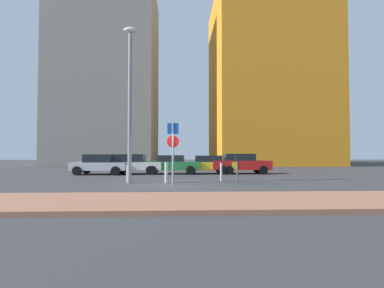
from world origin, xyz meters
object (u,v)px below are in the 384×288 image
object	(u,v)px
parked_car_white	(135,164)
parking_sign_post	(173,145)
traffic_bollard_near	(128,174)
parked_car_silver	(100,164)
parked_car_yellow	(209,164)
traffic_bollard_mid	(166,173)
parked_car_red	(240,163)
parking_meter	(237,166)
street_lamp	(130,92)
traffic_bollard_far	(221,172)
parked_car_green	(171,164)

from	to	relation	value
parked_car_white	parking_sign_post	world-z (taller)	parking_sign_post
traffic_bollard_near	parked_car_silver	bearing A→B (deg)	117.16
parked_car_yellow	parking_sign_post	distance (m)	8.39
parked_car_silver	traffic_bollard_mid	bearing A→B (deg)	-51.94
parking_sign_post	traffic_bollard_mid	size ratio (longest dim) A/B	2.84
parked_car_red	traffic_bollard_near	distance (m)	9.69
parking_meter	street_lamp	world-z (taller)	street_lamp
parked_car_silver	parking_sign_post	world-z (taller)	parking_sign_post
parked_car_white	traffic_bollard_mid	bearing A→B (deg)	-69.03
parked_car_yellow	traffic_bollard_far	world-z (taller)	parked_car_yellow
parked_car_red	parked_car_white	bearing A→B (deg)	179.62
parked_car_green	parked_car_yellow	bearing A→B (deg)	1.52
parking_sign_post	traffic_bollard_near	xyz separation A→B (m)	(-2.46, 1.57, -1.47)
parked_car_green	parking_meter	bearing A→B (deg)	-66.57
parked_car_silver	traffic_bollard_far	bearing A→B (deg)	-34.54
parked_car_white	parked_car_yellow	size ratio (longest dim) A/B	0.98
parking_sign_post	traffic_bollard_far	xyz separation A→B (m)	(2.63, 1.83, -1.42)
parked_car_green	parking_meter	world-z (taller)	parking_meter
parked_car_white	street_lamp	xyz separation A→B (m)	(0.80, -7.08, 3.94)
traffic_bollard_near	traffic_bollard_mid	world-z (taller)	traffic_bollard_mid
parked_car_yellow	traffic_bollard_mid	world-z (taller)	parked_car_yellow
parked_car_silver	parked_car_green	distance (m)	5.17
parked_car_red	street_lamp	world-z (taller)	street_lamp
parking_sign_post	street_lamp	xyz separation A→B (m)	(-2.24, 0.81, 2.77)
parked_car_white	parking_meter	bearing A→B (deg)	-52.35
street_lamp	traffic_bollard_far	size ratio (longest dim) A/B	8.01
parked_car_red	traffic_bollard_mid	xyz separation A→B (m)	(-5.29, -6.93, -0.25)
street_lamp	traffic_bollard_far	xyz separation A→B (m)	(4.88, 1.02, -4.19)
parked_car_white	parking_sign_post	size ratio (longest dim) A/B	1.31
parked_car_yellow	traffic_bollard_mid	xyz separation A→B (m)	(-2.94, -6.99, -0.19)
traffic_bollard_near	parked_car_yellow	bearing A→B (deg)	51.46
parking_sign_post	parking_meter	bearing A→B (deg)	-2.55
parked_car_silver	traffic_bollard_mid	size ratio (longest dim) A/B	3.82
parked_car_silver	traffic_bollard_far	xyz separation A→B (m)	(8.09, -5.57, -0.26)
parking_sign_post	street_lamp	world-z (taller)	street_lamp
street_lamp	traffic_bollard_near	bearing A→B (deg)	106.18
parked_car_red	street_lamp	bearing A→B (deg)	-135.58
parked_car_silver	parked_car_white	xyz separation A→B (m)	(2.41, 0.49, -0.01)
traffic_bollard_near	traffic_bollard_mid	xyz separation A→B (m)	(2.09, -0.66, 0.09)
parked_car_white	traffic_bollard_near	size ratio (longest dim) A/B	4.45
parked_car_red	parking_sign_post	distance (m)	9.32
traffic_bollard_mid	parked_car_yellow	bearing A→B (deg)	67.16
parked_car_green	parked_car_yellow	xyz separation A→B (m)	(2.88, 0.08, -0.01)
parked_car_green	parking_sign_post	bearing A→B (deg)	-87.81
parked_car_silver	traffic_bollard_mid	xyz separation A→B (m)	(5.09, -6.50, -0.23)
parked_car_green	parking_meter	distance (m)	8.67
parked_car_green	parked_car_yellow	distance (m)	2.88
parked_car_green	traffic_bollard_near	distance (m)	6.62
parking_sign_post	parked_car_white	bearing A→B (deg)	111.10
street_lamp	parking_meter	bearing A→B (deg)	-10.00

